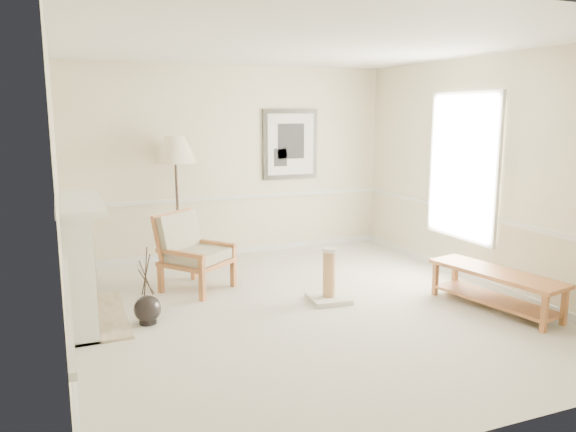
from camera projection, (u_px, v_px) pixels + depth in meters
The scene contains 8 objects.
ground at pixel (304, 309), 6.38m from camera, with size 5.50×5.50×0.00m, color silver.
room at pixel (314, 143), 6.15m from camera, with size 5.04×5.54×2.92m.
fireplace at pixel (79, 262), 5.93m from camera, with size 0.64×1.64×1.31m.
floor_vase at pixel (148, 310), 5.91m from camera, with size 0.29×0.29×0.84m.
armchair at pixel (190, 248), 7.04m from camera, with size 1.05×1.06×0.97m.
floor_lamp at pixel (175, 153), 7.91m from camera, with size 0.77×0.77×1.87m.
bench at pixel (495, 284), 6.33m from camera, with size 0.77×1.63×0.45m.
scratching_post at pixel (329, 284), 6.62m from camera, with size 0.49×0.49×0.65m.
Camera 1 is at (-2.47, -5.55, 2.21)m, focal length 35.00 mm.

